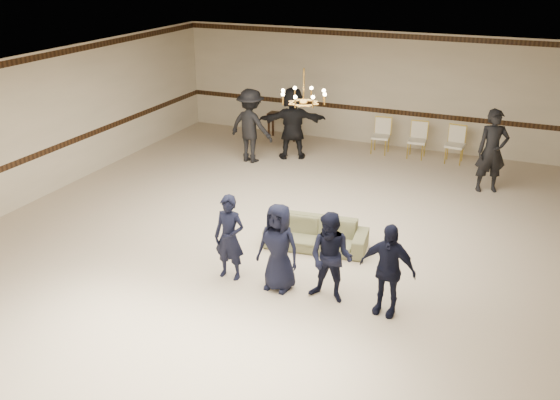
{
  "coord_description": "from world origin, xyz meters",
  "views": [
    {
      "loc": [
        3.92,
        -9.21,
        5.2
      ],
      "look_at": [
        0.16,
        -0.5,
        1.17
      ],
      "focal_mm": 37.66,
      "sensor_mm": 36.0,
      "label": 1
    }
  ],
  "objects_px": {
    "adult_mid": "(293,123)",
    "banquet_chair_mid": "(417,141)",
    "boy_d": "(387,269)",
    "banquet_chair_left": "(381,136)",
    "adult_left": "(251,126)",
    "chandelier": "(304,86)",
    "settee": "(316,234)",
    "boy_a": "(229,238)",
    "boy_c": "(331,258)",
    "console_table": "(283,126)",
    "boy_b": "(278,247)",
    "adult_right": "(492,151)",
    "banquet_chair_right": "(455,145)"
  },
  "relations": [
    {
      "from": "boy_b",
      "to": "adult_left",
      "type": "xyz_separation_m",
      "value": [
        -3.22,
        5.61,
        0.22
      ]
    },
    {
      "from": "adult_mid",
      "to": "banquet_chair_mid",
      "type": "relative_size",
      "value": 2.01
    },
    {
      "from": "boy_d",
      "to": "adult_right",
      "type": "height_order",
      "value": "adult_right"
    },
    {
      "from": "boy_b",
      "to": "banquet_chair_mid",
      "type": "bearing_deg",
      "value": 88.89
    },
    {
      "from": "boy_a",
      "to": "settee",
      "type": "xyz_separation_m",
      "value": [
        0.98,
        1.6,
        -0.48
      ]
    },
    {
      "from": "settee",
      "to": "banquet_chair_right",
      "type": "height_order",
      "value": "banquet_chair_right"
    },
    {
      "from": "adult_right",
      "to": "banquet_chair_right",
      "type": "bearing_deg",
      "value": 97.65
    },
    {
      "from": "boy_c",
      "to": "banquet_chair_mid",
      "type": "xyz_separation_m",
      "value": [
        -0.13,
        7.62,
        -0.27
      ]
    },
    {
      "from": "boy_a",
      "to": "boy_b",
      "type": "height_order",
      "value": "same"
    },
    {
      "from": "adult_mid",
      "to": "boy_d",
      "type": "bearing_deg",
      "value": 97.53
    },
    {
      "from": "settee",
      "to": "boy_c",
      "type": "bearing_deg",
      "value": -69.75
    },
    {
      "from": "adult_right",
      "to": "banquet_chair_right",
      "type": "height_order",
      "value": "adult_right"
    },
    {
      "from": "boy_b",
      "to": "banquet_chair_mid",
      "type": "distance_m",
      "value": 7.67
    },
    {
      "from": "chandelier",
      "to": "settee",
      "type": "height_order",
      "value": "chandelier"
    },
    {
      "from": "chandelier",
      "to": "banquet_chair_right",
      "type": "height_order",
      "value": "chandelier"
    },
    {
      "from": "adult_left",
      "to": "banquet_chair_right",
      "type": "height_order",
      "value": "adult_left"
    },
    {
      "from": "boy_a",
      "to": "adult_left",
      "type": "relative_size",
      "value": 0.78
    },
    {
      "from": "boy_b",
      "to": "adult_right",
      "type": "bearing_deg",
      "value": 69.44
    },
    {
      "from": "boy_d",
      "to": "banquet_chair_left",
      "type": "relative_size",
      "value": 1.56
    },
    {
      "from": "boy_b",
      "to": "adult_mid",
      "type": "height_order",
      "value": "adult_mid"
    },
    {
      "from": "boy_a",
      "to": "console_table",
      "type": "relative_size",
      "value": 1.64
    },
    {
      "from": "adult_left",
      "to": "banquet_chair_mid",
      "type": "height_order",
      "value": "adult_left"
    },
    {
      "from": "boy_d",
      "to": "adult_left",
      "type": "xyz_separation_m",
      "value": [
        -5.02,
        5.61,
        0.22
      ]
    },
    {
      "from": "adult_left",
      "to": "console_table",
      "type": "relative_size",
      "value": 2.12
    },
    {
      "from": "adult_right",
      "to": "chandelier",
      "type": "bearing_deg",
      "value": -156.5
    },
    {
      "from": "settee",
      "to": "banquet_chair_mid",
      "type": "distance_m",
      "value": 6.06
    },
    {
      "from": "boy_a",
      "to": "boy_c",
      "type": "bearing_deg",
      "value": -0.23
    },
    {
      "from": "banquet_chair_right",
      "to": "boy_c",
      "type": "bearing_deg",
      "value": -90.73
    },
    {
      "from": "boy_a",
      "to": "boy_d",
      "type": "distance_m",
      "value": 2.7
    },
    {
      "from": "banquet_chair_right",
      "to": "console_table",
      "type": "distance_m",
      "value": 5.0
    },
    {
      "from": "banquet_chair_left",
      "to": "banquet_chair_right",
      "type": "height_order",
      "value": "same"
    },
    {
      "from": "chandelier",
      "to": "boy_a",
      "type": "xyz_separation_m",
      "value": [
        -0.36,
        -2.43,
        -2.12
      ]
    },
    {
      "from": "adult_left",
      "to": "boy_a",
      "type": "bearing_deg",
      "value": 121.83
    },
    {
      "from": "boy_c",
      "to": "console_table",
      "type": "distance_m",
      "value": 8.86
    },
    {
      "from": "boy_c",
      "to": "adult_left",
      "type": "distance_m",
      "value": 6.96
    },
    {
      "from": "chandelier",
      "to": "boy_b",
      "type": "distance_m",
      "value": 3.27
    },
    {
      "from": "chandelier",
      "to": "adult_mid",
      "type": "height_order",
      "value": "chandelier"
    },
    {
      "from": "adult_mid",
      "to": "settee",
      "type": "bearing_deg",
      "value": 91.43
    },
    {
      "from": "chandelier",
      "to": "adult_right",
      "type": "bearing_deg",
      "value": 46.33
    },
    {
      "from": "chandelier",
      "to": "banquet_chair_mid",
      "type": "height_order",
      "value": "chandelier"
    },
    {
      "from": "boy_a",
      "to": "boy_b",
      "type": "bearing_deg",
      "value": -0.23
    },
    {
      "from": "banquet_chair_left",
      "to": "banquet_chair_right",
      "type": "bearing_deg",
      "value": -5.84
    },
    {
      "from": "boy_a",
      "to": "console_table",
      "type": "height_order",
      "value": "boy_a"
    },
    {
      "from": "chandelier",
      "to": "adult_mid",
      "type": "xyz_separation_m",
      "value": [
        -1.78,
        3.87,
        -1.9
      ]
    },
    {
      "from": "boy_d",
      "to": "banquet_chair_left",
      "type": "distance_m",
      "value": 7.89
    },
    {
      "from": "adult_mid",
      "to": "banquet_chair_mid",
      "type": "bearing_deg",
      "value": 177.46
    },
    {
      "from": "boy_b",
      "to": "boy_a",
      "type": "bearing_deg",
      "value": -175.37
    },
    {
      "from": "adult_right",
      "to": "banquet_chair_left",
      "type": "relative_size",
      "value": 2.01
    },
    {
      "from": "banquet_chair_mid",
      "to": "boy_a",
      "type": "bearing_deg",
      "value": -107.25
    },
    {
      "from": "boy_c",
      "to": "adult_left",
      "type": "relative_size",
      "value": 0.78
    }
  ]
}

